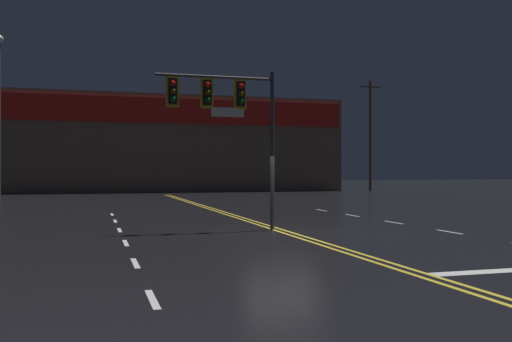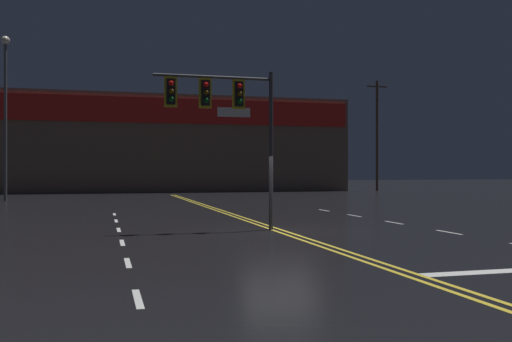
% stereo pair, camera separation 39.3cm
% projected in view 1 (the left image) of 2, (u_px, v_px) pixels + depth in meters
% --- Properties ---
extents(ground_plane, '(200.00, 200.00, 0.00)m').
position_uv_depth(ground_plane, '(282.00, 231.00, 18.93)').
color(ground_plane, black).
extents(road_markings, '(15.40, 60.00, 0.01)m').
position_uv_depth(road_markings, '(330.00, 235.00, 17.64)').
color(road_markings, gold).
rests_on(road_markings, ground).
extents(traffic_signal_median, '(4.04, 0.36, 5.36)m').
position_uv_depth(traffic_signal_median, '(223.00, 105.00, 18.90)').
color(traffic_signal_median, '#38383D').
rests_on(traffic_signal_median, ground).
extents(building_backdrop, '(36.57, 10.23, 9.23)m').
position_uv_depth(building_backdrop, '(154.00, 145.00, 57.44)').
color(building_backdrop, brown).
rests_on(building_backdrop, ground).
extents(utility_pole_row, '(46.37, 0.26, 12.41)m').
position_uv_depth(utility_pole_row, '(141.00, 126.00, 52.01)').
color(utility_pole_row, '#4C3828').
rests_on(utility_pole_row, ground).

